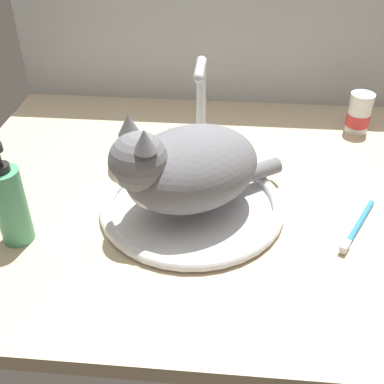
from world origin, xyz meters
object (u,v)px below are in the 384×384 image
(cat, at_px, (183,168))
(toothbrush, at_px, (357,227))
(sink_basin, at_px, (192,205))
(soap_pump_bottle, at_px, (10,204))
(faucet, at_px, (201,118))
(pill_bottle, at_px, (359,114))

(cat, relative_size, toothbrush, 2.11)
(sink_basin, bearing_deg, cat, -145.50)
(cat, relative_size, soap_pump_bottle, 1.73)
(faucet, xyz_separation_m, pill_bottle, (0.36, 0.13, -0.04))
(sink_basin, distance_m, soap_pump_bottle, 0.32)
(sink_basin, bearing_deg, pill_bottle, 43.11)
(cat, xyz_separation_m, toothbrush, (0.31, -0.02, -0.09))
(sink_basin, relative_size, pill_bottle, 3.59)
(faucet, height_order, cat, faucet)
(soap_pump_bottle, distance_m, toothbrush, 0.60)
(pill_bottle, bearing_deg, toothbrush, -100.12)
(faucet, relative_size, toothbrush, 1.41)
(toothbrush, bearing_deg, sink_basin, 173.74)
(faucet, xyz_separation_m, soap_pump_bottle, (-0.29, -0.32, -0.01))
(cat, distance_m, pill_bottle, 0.52)
(cat, bearing_deg, sink_basin, 34.50)
(cat, relative_size, pill_bottle, 3.41)
(toothbrush, bearing_deg, faucet, 140.91)
(soap_pump_bottle, relative_size, pill_bottle, 1.97)
(pill_bottle, bearing_deg, sink_basin, -136.89)
(soap_pump_bottle, height_order, pill_bottle, soap_pump_bottle)
(sink_basin, xyz_separation_m, soap_pump_bottle, (-0.29, -0.11, 0.06))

